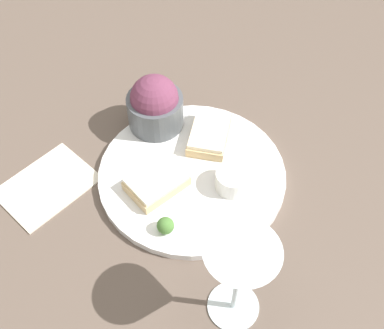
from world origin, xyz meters
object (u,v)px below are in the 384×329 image
Objects in this scene: cheese_toast_near at (209,134)px; wine_glass at (240,268)px; sauce_ramekin at (233,179)px; napkin at (47,185)px; salad_bowl at (155,105)px; cheese_toast_far at (157,182)px.

wine_glass is (0.20, 0.24, 0.10)m from cheese_toast_near.
sauce_ramekin is 0.11m from cheese_toast_near.
wine_glass is at bearing 50.52° from cheese_toast_near.
wine_glass is at bearing 100.59° from napkin.
sauce_ramekin is 0.38× the size of napkin.
sauce_ramekin reaches higher than cheese_toast_near.
wine_glass is 1.06× the size of napkin.
cheese_toast_near is at bearing 113.33° from salad_bowl.
wine_glass reaches higher than napkin.
cheese_toast_far reaches higher than napkin.
wine_glass is at bearing 42.91° from sauce_ramekin.
cheese_toast_near is (-0.05, -0.10, -0.01)m from sauce_ramekin.
cheese_toast_far is at bearing -43.76° from sauce_ramekin.
cheese_toast_far is (0.09, -0.09, -0.01)m from sauce_ramekin.
sauce_ramekin is 0.32m from napkin.
sauce_ramekin reaches higher than cheese_toast_far.
salad_bowl is 0.23m from napkin.
salad_bowl is 0.15m from cheese_toast_far.
napkin is at bearing -48.10° from cheese_toast_far.
salad_bowl is at bearing -91.87° from sauce_ramekin.
cheese_toast_near and cheese_toast_far have the same top height.
napkin is at bearing -79.41° from wine_glass.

